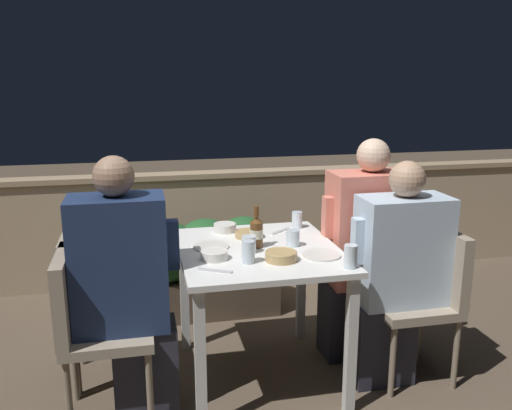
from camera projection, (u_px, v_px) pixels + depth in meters
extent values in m
plane|color=brown|center=(259.00, 376.00, 3.05)|extent=(16.00, 16.00, 0.00)
cube|color=tan|center=(217.00, 228.00, 4.44)|extent=(9.00, 0.14, 0.85)
cube|color=#9E8466|center=(216.00, 174.00, 4.33)|extent=(9.00, 0.18, 0.04)
cube|color=white|center=(259.00, 251.00, 2.87)|extent=(0.84, 0.93, 0.03)
cube|color=silver|center=(200.00, 363.00, 2.49)|extent=(0.05, 0.05, 0.73)
cube|color=silver|center=(351.00, 346.00, 2.64)|extent=(0.05, 0.05, 0.73)
cube|color=silver|center=(184.00, 293.00, 3.28)|extent=(0.05, 0.05, 0.73)
cube|color=silver|center=(301.00, 283.00, 3.43)|extent=(0.05, 0.05, 0.73)
cube|color=brown|center=(207.00, 293.00, 3.84)|extent=(0.99, 0.36, 0.28)
ellipsoid|color=#235628|center=(166.00, 252.00, 3.70)|extent=(0.45, 0.47, 0.42)
ellipsoid|color=#235628|center=(206.00, 249.00, 3.76)|extent=(0.45, 0.47, 0.42)
ellipsoid|color=#235628|center=(244.00, 247.00, 3.82)|extent=(0.45, 0.47, 0.42)
cube|color=gray|center=(109.00, 333.00, 2.64)|extent=(0.43, 0.43, 0.05)
cube|color=gray|center=(64.00, 294.00, 2.54)|extent=(0.06, 0.43, 0.39)
cylinder|color=#7F705B|center=(69.00, 400.00, 2.48)|extent=(0.03, 0.03, 0.40)
cylinder|color=#7F705B|center=(150.00, 391.00, 2.55)|extent=(0.03, 0.03, 0.40)
cylinder|color=#7F705B|center=(77.00, 360.00, 2.82)|extent=(0.03, 0.03, 0.40)
cylinder|color=#7F705B|center=(148.00, 353.00, 2.90)|extent=(0.03, 0.03, 0.40)
cube|color=#282833|center=(146.00, 366.00, 2.72)|extent=(0.31, 0.23, 0.45)
cube|color=navy|center=(119.00, 264.00, 2.57)|extent=(0.45, 0.26, 0.65)
cube|color=navy|center=(172.00, 244.00, 2.60)|extent=(0.07, 0.07, 0.24)
sphere|color=#99755B|center=(113.00, 176.00, 2.47)|extent=(0.19, 0.19, 0.19)
cube|color=gray|center=(109.00, 306.00, 2.94)|extent=(0.43, 0.43, 0.05)
cube|color=gray|center=(70.00, 271.00, 2.85)|extent=(0.06, 0.43, 0.39)
cylinder|color=#7F705B|center=(74.00, 365.00, 2.78)|extent=(0.03, 0.03, 0.40)
cylinder|color=#7F705B|center=(146.00, 357.00, 2.86)|extent=(0.03, 0.03, 0.40)
cylinder|color=#7F705B|center=(81.00, 332.00, 3.13)|extent=(0.03, 0.03, 0.40)
cylinder|color=#7F705B|center=(145.00, 326.00, 3.21)|extent=(0.03, 0.03, 0.40)
cube|color=gray|center=(411.00, 304.00, 2.97)|extent=(0.43, 0.43, 0.05)
cube|color=gray|center=(445.00, 264.00, 2.95)|extent=(0.06, 0.43, 0.39)
cylinder|color=#7F705B|center=(392.00, 362.00, 2.81)|extent=(0.03, 0.03, 0.40)
cylinder|color=#7F705B|center=(456.00, 354.00, 2.88)|extent=(0.03, 0.03, 0.40)
cylinder|color=#7F705B|center=(364.00, 330.00, 3.15)|extent=(0.03, 0.03, 0.40)
cylinder|color=#7F705B|center=(421.00, 324.00, 3.23)|extent=(0.03, 0.03, 0.40)
cube|color=#282833|center=(380.00, 341.00, 2.98)|extent=(0.33, 0.23, 0.45)
cube|color=silver|center=(402.00, 250.00, 2.88)|extent=(0.47, 0.26, 0.58)
cube|color=silver|center=(359.00, 241.00, 2.81)|extent=(0.07, 0.07, 0.24)
sphere|color=tan|center=(407.00, 179.00, 2.79)|extent=(0.19, 0.19, 0.19)
cube|color=gray|center=(378.00, 285.00, 3.24)|extent=(0.43, 0.43, 0.05)
cube|color=gray|center=(409.00, 248.00, 3.23)|extent=(0.06, 0.43, 0.39)
cylinder|color=#7F705B|center=(359.00, 336.00, 3.08)|extent=(0.03, 0.03, 0.40)
cylinder|color=#7F705B|center=(418.00, 330.00, 3.16)|extent=(0.03, 0.03, 0.40)
cylinder|color=#7F705B|center=(337.00, 310.00, 3.43)|extent=(0.03, 0.03, 0.40)
cylinder|color=#7F705B|center=(390.00, 305.00, 3.50)|extent=(0.03, 0.03, 0.40)
cube|color=#282833|center=(350.00, 318.00, 3.25)|extent=(0.33, 0.23, 0.45)
cube|color=#E07A66|center=(370.00, 228.00, 3.14)|extent=(0.47, 0.26, 0.66)
cube|color=#E07A66|center=(329.00, 217.00, 3.07)|extent=(0.07, 0.07, 0.24)
sphere|color=beige|center=(373.00, 155.00, 3.04)|extent=(0.19, 0.19, 0.19)
cylinder|color=brown|center=(256.00, 235.00, 2.87)|extent=(0.07, 0.07, 0.14)
cylinder|color=beige|center=(256.00, 234.00, 2.87)|extent=(0.07, 0.07, 0.05)
cone|color=brown|center=(256.00, 220.00, 2.85)|extent=(0.07, 0.07, 0.03)
cylinder|color=brown|center=(256.00, 212.00, 2.84)|extent=(0.03, 0.03, 0.06)
cylinder|color=silver|center=(211.00, 247.00, 2.88)|extent=(0.19, 0.19, 0.01)
cylinder|color=silver|center=(321.00, 255.00, 2.75)|extent=(0.20, 0.20, 0.01)
cylinder|color=tan|center=(249.00, 234.00, 3.06)|extent=(0.16, 0.16, 0.03)
torus|color=tan|center=(249.00, 232.00, 3.06)|extent=(0.16, 0.16, 0.01)
cylinder|color=tan|center=(281.00, 256.00, 2.68)|extent=(0.16, 0.16, 0.05)
torus|color=tan|center=(281.00, 252.00, 2.67)|extent=(0.16, 0.16, 0.01)
cylinder|color=silver|center=(214.00, 255.00, 2.70)|extent=(0.14, 0.14, 0.04)
torus|color=silver|center=(214.00, 251.00, 2.69)|extent=(0.14, 0.14, 0.01)
cylinder|color=silver|center=(225.00, 228.00, 3.17)|extent=(0.13, 0.13, 0.05)
torus|color=silver|center=(225.00, 224.00, 3.16)|extent=(0.13, 0.13, 0.01)
cylinder|color=silver|center=(351.00, 256.00, 2.57)|extent=(0.06, 0.06, 0.11)
cylinder|color=silver|center=(297.00, 220.00, 3.24)|extent=(0.06, 0.06, 0.10)
cylinder|color=silver|center=(248.00, 252.00, 2.64)|extent=(0.06, 0.06, 0.11)
cylinder|color=silver|center=(249.00, 244.00, 2.79)|extent=(0.07, 0.07, 0.09)
cylinder|color=silver|center=(293.00, 238.00, 2.90)|extent=(0.07, 0.07, 0.09)
cube|color=silver|center=(280.00, 231.00, 3.17)|extent=(0.14, 0.12, 0.01)
cube|color=silver|center=(215.00, 271.00, 2.53)|extent=(0.16, 0.10, 0.01)
cylinder|color=brown|center=(376.00, 287.00, 4.09)|extent=(0.20, 0.20, 0.18)
cylinder|color=#47331E|center=(377.00, 265.00, 4.05)|extent=(0.02, 0.02, 0.16)
ellipsoid|color=#235628|center=(379.00, 241.00, 4.00)|extent=(0.28, 0.28, 0.25)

